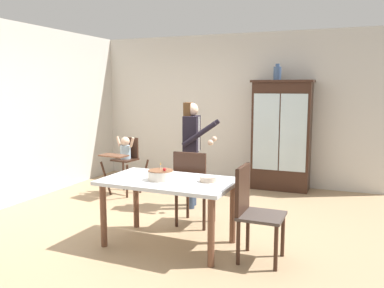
{
  "coord_description": "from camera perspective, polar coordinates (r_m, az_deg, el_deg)",
  "views": [
    {
      "loc": [
        2.04,
        -4.5,
        1.73
      ],
      "look_at": [
        -0.06,
        0.7,
        0.95
      ],
      "focal_mm": 37.59,
      "sensor_mm": 36.0,
      "label": 1
    }
  ],
  "objects": [
    {
      "name": "adult_person",
      "position": [
        5.79,
        0.03,
        0.36
      ],
      "size": [
        0.58,
        0.56,
        1.53
      ],
      "rotation": [
        0.0,
        0.0,
        1.77
      ],
      "color": "#33425B",
      "rests_on": "ground_plane"
    },
    {
      "name": "ceramic_vase",
      "position": [
        6.99,
        12.02,
        9.84
      ],
      "size": [
        0.13,
        0.13,
        0.27
      ],
      "color": "#3D567F",
      "rests_on": "china_cabinet"
    },
    {
      "name": "ground_plane",
      "position": [
        5.24,
        -2.33,
        -11.38
      ],
      "size": [
        6.24,
        6.24,
        0.0
      ],
      "primitive_type": "plane",
      "color": "tan"
    },
    {
      "name": "dining_chair_far_side",
      "position": [
        5.03,
        0.08,
        -5.6
      ],
      "size": [
        0.44,
        0.44,
        0.96
      ],
      "rotation": [
        0.0,
        0.0,
        3.14
      ],
      "color": "#382116",
      "rests_on": "ground_plane"
    },
    {
      "name": "china_cabinet",
      "position": [
        7.01,
        12.57,
        1.25
      ],
      "size": [
        1.02,
        0.48,
        1.87
      ],
      "color": "#382116",
      "rests_on": "ground_plane"
    },
    {
      "name": "dining_chair_right_end",
      "position": [
        4.13,
        8.48,
        -8.69
      ],
      "size": [
        0.44,
        0.44,
        0.96
      ],
      "rotation": [
        0.0,
        0.0,
        1.56
      ],
      "color": "#382116",
      "rests_on": "ground_plane"
    },
    {
      "name": "wall_left",
      "position": [
        6.5,
        -24.12,
        3.87
      ],
      "size": [
        0.06,
        5.32,
        2.7
      ],
      "primitive_type": "cube",
      "color": "beige",
      "rests_on": "ground_plane"
    },
    {
      "name": "serving_bowl",
      "position": [
        4.31,
        2.31,
        -5.0
      ],
      "size": [
        0.18,
        0.18,
        0.05
      ],
      "primitive_type": "cylinder",
      "color": "#C6AD93",
      "rests_on": "dining_table"
    },
    {
      "name": "dining_table",
      "position": [
        4.44,
        -3.33,
        -6.32
      ],
      "size": [
        1.47,
        0.9,
        0.74
      ],
      "color": "silver",
      "rests_on": "ground_plane"
    },
    {
      "name": "wall_back",
      "position": [
        7.43,
        5.99,
        4.95
      ],
      "size": [
        5.32,
        0.06,
        2.7
      ],
      "primitive_type": "cube",
      "color": "beige",
      "rests_on": "ground_plane"
    },
    {
      "name": "high_chair_with_toddler",
      "position": [
        6.65,
        -9.5,
        -1.51
      ],
      "size": [
        0.65,
        0.74,
        0.95
      ],
      "rotation": [
        0.0,
        0.0,
        -0.15
      ],
      "color": "#382116",
      "rests_on": "ground_plane"
    },
    {
      "name": "birthday_cake",
      "position": [
        4.4,
        -4.46,
        -4.39
      ],
      "size": [
        0.28,
        0.28,
        0.19
      ],
      "color": "beige",
      "rests_on": "dining_table"
    }
  ]
}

